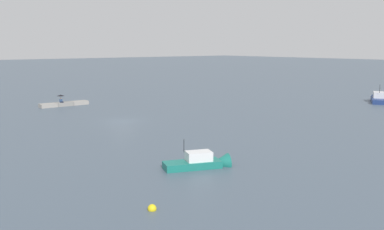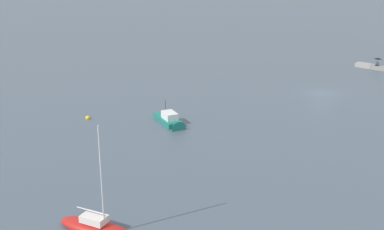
% 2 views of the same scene
% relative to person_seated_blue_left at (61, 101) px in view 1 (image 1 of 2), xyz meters
% --- Properties ---
extents(ground_plane, '(500.00, 500.00, 0.00)m').
position_rel_person_seated_blue_left_xyz_m(ground_plane, '(-0.50, 17.62, -0.84)').
color(ground_plane, '#475666').
extents(seawall_pier, '(7.55, 1.51, 0.59)m').
position_rel_person_seated_blue_left_xyz_m(seawall_pier, '(-0.50, -0.15, -0.55)').
color(seawall_pier, gray).
rests_on(seawall_pier, ground_plane).
extents(person_seated_blue_left, '(0.45, 0.64, 0.73)m').
position_rel_person_seated_blue_left_xyz_m(person_seated_blue_left, '(0.00, 0.00, 0.00)').
color(person_seated_blue_left, '#1E2333').
rests_on(person_seated_blue_left, seawall_pier).
extents(umbrella_open_black, '(1.17, 1.17, 1.26)m').
position_rel_person_seated_blue_left_xyz_m(umbrella_open_black, '(0.01, -0.13, 0.85)').
color(umbrella_open_black, black).
rests_on(umbrella_open_black, seawall_pier).
extents(motorboat_teal_near, '(5.35, 3.33, 2.88)m').
position_rel_person_seated_blue_left_xyz_m(motorboat_teal_near, '(4.83, 39.31, -0.54)').
color(motorboat_teal_near, '#197266').
rests_on(motorboat_teal_near, ground_plane).
extents(motorboat_navy_mid, '(6.89, 5.35, 3.82)m').
position_rel_person_seated_blue_left_xyz_m(motorboat_navy_mid, '(-43.10, 27.74, -0.44)').
color(motorboat_navy_mid, navy).
rests_on(motorboat_navy_mid, ground_plane).
extents(mooring_buoy_near, '(0.52, 0.52, 0.52)m').
position_rel_person_seated_blue_left_xyz_m(mooring_buoy_near, '(12.74, 44.21, -0.75)').
color(mooring_buoy_near, yellow).
rests_on(mooring_buoy_near, ground_plane).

